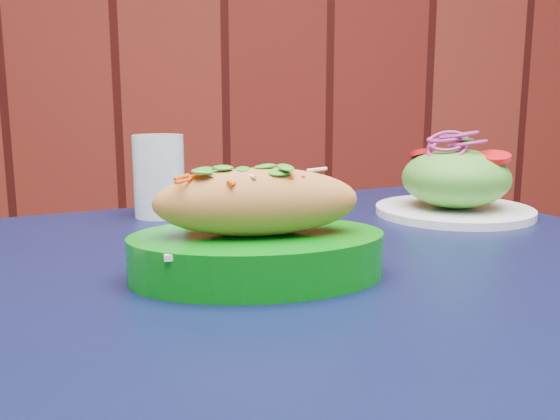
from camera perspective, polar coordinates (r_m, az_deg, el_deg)
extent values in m
cube|color=black|center=(0.75, 6.31, -5.04)|extent=(1.00, 1.00, 0.03)
cylinder|color=black|center=(1.31, 10.90, -15.51)|extent=(0.04, 0.04, 0.72)
cube|color=white|center=(0.63, -2.08, -2.56)|extent=(0.21, 0.14, 0.01)
ellipsoid|color=#CA7B40|center=(0.63, -2.11, 0.75)|extent=(0.21, 0.09, 0.07)
cylinder|color=white|center=(1.00, 15.62, -0.08)|extent=(0.24, 0.24, 0.01)
ellipsoid|color=#4C992D|center=(0.99, 15.77, 2.82)|extent=(0.16, 0.16, 0.09)
cylinder|color=red|center=(0.97, 19.02, 4.88)|extent=(0.05, 0.05, 0.01)
cylinder|color=red|center=(1.00, 13.14, 5.34)|extent=(0.05, 0.05, 0.01)
cylinder|color=red|center=(1.03, 14.81, 5.41)|extent=(0.05, 0.05, 0.01)
torus|color=#99216E|center=(0.98, 15.92, 5.70)|extent=(0.06, 0.06, 0.01)
torus|color=#99216E|center=(0.98, 15.93, 5.93)|extent=(0.06, 0.06, 0.01)
torus|color=#99216E|center=(0.98, 15.95, 6.16)|extent=(0.06, 0.06, 0.01)
torus|color=#99216E|center=(0.98, 15.96, 6.40)|extent=(0.06, 0.06, 0.01)
torus|color=#99216E|center=(0.98, 15.97, 6.63)|extent=(0.06, 0.06, 0.01)
torus|color=#99216E|center=(0.98, 15.98, 6.86)|extent=(0.06, 0.06, 0.01)
cylinder|color=silver|center=(0.96, -11.01, 3.06)|extent=(0.08, 0.08, 0.12)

